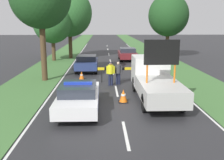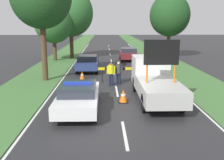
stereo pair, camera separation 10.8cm
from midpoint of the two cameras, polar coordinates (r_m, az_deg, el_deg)
name	(u,v)px [view 1 (the left image)]	position (r m, az deg, el deg)	size (l,w,h in m)	color
ground_plane	(120,110)	(12.83, 1.61, -6.44)	(160.00, 160.00, 0.00)	#28282B
lane_markings	(112,69)	(23.80, -0.13, 2.38)	(7.92, 57.50, 0.01)	silver
grass_verge_left	(62,57)	(32.77, -10.96, 4.93)	(3.66, 120.00, 0.03)	#427038
grass_verge_right	(156,57)	(33.06, 9.54, 5.05)	(3.66, 120.00, 0.03)	#427038
police_car	(79,96)	(12.62, -7.50, -3.57)	(1.89, 4.76, 1.42)	white
work_truck	(154,79)	(14.70, 8.95, 0.25)	(2.01, 6.08, 3.35)	white
road_barrier	(118,70)	(18.47, 1.12, 2.21)	(2.86, 0.08, 1.06)	black
police_officer	(111,71)	(17.48, -0.47, 1.87)	(0.57, 0.37, 1.60)	#191E38
pedestrian_civilian	(118,71)	(17.79, 1.18, 1.93)	(0.56, 0.36, 1.56)	#191E38
traffic_cone_near_police	(123,96)	(13.90, 2.26, -3.46)	(0.51, 0.51, 0.70)	black
traffic_cone_centre_front	(82,76)	(19.55, -6.79, 0.97)	(0.44, 0.44, 0.61)	black
queued_car_hatch_blue	(87,63)	(22.74, -5.65, 3.74)	(1.83, 4.05, 1.40)	navy
queued_car_wagon_maroon	(127,54)	(29.51, 3.26, 5.72)	(1.90, 4.10, 1.38)	maroon
roadside_tree_near_left	(168,15)	(32.19, 12.09, 13.60)	(4.68, 4.68, 7.44)	#4C3823
roadside_tree_mid_left	(69,13)	(31.41, -9.37, 14.20)	(5.18, 5.18, 7.96)	#4C3823
roadside_tree_mid_right	(52,23)	(29.59, -12.96, 12.01)	(4.17, 4.17, 6.31)	#4C3823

